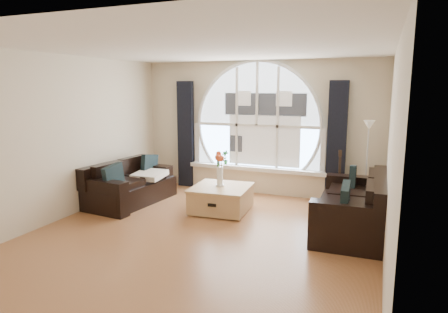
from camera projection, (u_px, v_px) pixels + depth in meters
ground at (201, 236)px, 5.82m from camera, size 5.00×5.50×0.01m
ceiling at (199, 48)px, 5.35m from camera, size 5.00×5.50×0.01m
wall_back at (258, 128)px, 8.10m from camera, size 5.00×0.01×2.70m
wall_front at (50, 194)px, 3.08m from camera, size 5.00×0.01×2.70m
wall_left at (64, 138)px, 6.51m from camera, size 0.01×5.50×2.70m
wall_right at (391, 158)px, 4.67m from camera, size 0.01×5.50×2.70m
attic_slope at (369, 72)px, 4.60m from camera, size 0.92×5.50×0.72m
arched_window at (257, 114)px, 8.02m from camera, size 2.60×0.06×2.15m
window_sill at (256, 168)px, 8.15m from camera, size 2.90×0.22×0.08m
window_frame at (257, 114)px, 8.00m from camera, size 2.76×0.08×2.15m
neighbor_house at (264, 121)px, 7.98m from camera, size 1.70×0.02×1.50m
curtain_left at (186, 134)px, 8.61m from camera, size 0.35×0.12×2.30m
curtain_right at (337, 142)px, 7.43m from camera, size 0.35×0.12×2.30m
sofa_left at (131, 182)px, 7.45m from camera, size 1.05×1.83×0.78m
sofa_right at (352, 206)px, 5.97m from camera, size 1.02×1.98×0.87m
coffee_chest at (221, 198)px, 6.98m from camera, size 1.06×1.06×0.48m
throw_blanket at (150, 175)px, 7.62m from camera, size 0.56×0.56×0.10m
vase_flowers at (220, 164)px, 6.92m from camera, size 0.24×0.24×0.70m
floor_lamp at (367, 165)px, 7.02m from camera, size 0.24×0.24×1.60m
guitar at (339, 177)px, 7.27m from camera, size 0.39×0.29×1.06m
potted_plant at (225, 157)px, 8.37m from camera, size 0.18×0.15×0.30m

